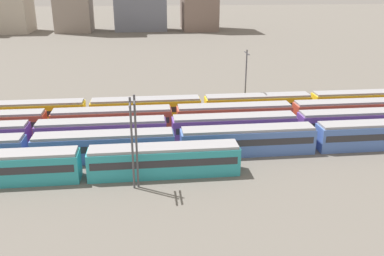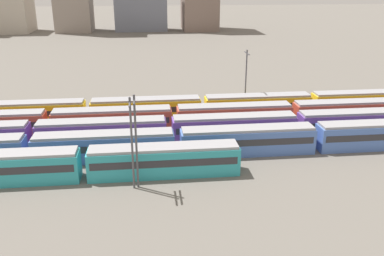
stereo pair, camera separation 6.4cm
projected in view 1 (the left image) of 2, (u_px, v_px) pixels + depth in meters
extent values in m
cube|color=teal|center=(0.00, 170.00, 47.78)|extent=(18.00, 3.00, 3.40)
cube|color=teal|center=(164.00, 162.00, 49.79)|extent=(18.00, 3.00, 3.40)
cube|color=#2D2D33|center=(164.00, 159.00, 49.65)|extent=(17.20, 3.06, 0.90)
cube|color=#939399|center=(164.00, 147.00, 49.14)|extent=(17.60, 2.70, 0.35)
cube|color=#4C70BC|center=(105.00, 148.00, 53.85)|extent=(18.00, 3.00, 3.40)
cube|color=#2D2D33|center=(104.00, 145.00, 53.71)|extent=(17.20, 3.06, 0.90)
cube|color=#939399|center=(104.00, 134.00, 53.20)|extent=(17.60, 2.70, 0.35)
cube|color=#4C70BC|center=(247.00, 142.00, 55.85)|extent=(18.00, 3.00, 3.40)
cube|color=#2D2D33|center=(248.00, 139.00, 55.71)|extent=(17.20, 3.06, 0.90)
cube|color=#939399|center=(248.00, 128.00, 55.21)|extent=(17.60, 2.70, 0.35)
cube|color=#4C70BC|center=(380.00, 136.00, 57.86)|extent=(18.00, 3.00, 3.40)
cube|color=#2D2D33|center=(381.00, 133.00, 57.72)|extent=(17.20, 3.06, 0.90)
cube|color=#939399|center=(383.00, 123.00, 57.22)|extent=(17.60, 2.70, 0.35)
cube|color=#6B429E|center=(102.00, 134.00, 58.62)|extent=(18.00, 3.00, 3.40)
cube|color=#2D2D33|center=(102.00, 131.00, 58.48)|extent=(17.20, 3.06, 0.90)
cube|color=#939399|center=(101.00, 121.00, 57.98)|extent=(17.60, 2.70, 0.35)
cube|color=#6B429E|center=(234.00, 129.00, 60.63)|extent=(18.00, 3.00, 3.40)
cube|color=#2D2D33|center=(234.00, 126.00, 60.49)|extent=(17.20, 3.06, 0.90)
cube|color=#939399|center=(234.00, 116.00, 59.98)|extent=(17.60, 2.70, 0.35)
cube|color=#6B429E|center=(357.00, 124.00, 62.64)|extent=(18.00, 3.00, 3.40)
cube|color=#2D2D33|center=(358.00, 121.00, 62.50)|extent=(17.20, 3.06, 0.90)
cube|color=#939399|center=(359.00, 112.00, 61.99)|extent=(17.60, 2.70, 0.35)
cube|color=#BC4C38|center=(113.00, 121.00, 63.59)|extent=(18.00, 3.00, 3.40)
cube|color=#2D2D33|center=(112.00, 119.00, 63.45)|extent=(17.20, 3.06, 0.90)
cube|color=#939399|center=(112.00, 110.00, 62.95)|extent=(17.60, 2.70, 0.35)
cube|color=#BC4C38|center=(234.00, 117.00, 65.60)|extent=(18.00, 3.00, 3.40)
cube|color=#2D2D33|center=(234.00, 115.00, 65.46)|extent=(17.20, 3.06, 0.90)
cube|color=#939399|center=(234.00, 106.00, 64.96)|extent=(17.60, 2.70, 0.35)
cube|color=#BC4C38|center=(348.00, 113.00, 67.61)|extent=(18.00, 3.00, 3.40)
cube|color=#2D2D33|center=(349.00, 110.00, 67.47)|extent=(17.20, 3.06, 0.90)
cube|color=#939399|center=(350.00, 102.00, 66.96)|extent=(17.60, 2.70, 0.35)
cube|color=yellow|center=(28.00, 114.00, 66.98)|extent=(18.00, 3.00, 3.40)
cube|color=#2D2D33|center=(28.00, 112.00, 66.84)|extent=(17.20, 3.06, 0.90)
cube|color=#939399|center=(27.00, 103.00, 66.34)|extent=(17.60, 2.70, 0.35)
cube|color=yellow|center=(146.00, 110.00, 68.99)|extent=(18.00, 3.00, 3.40)
cube|color=#2D2D33|center=(146.00, 108.00, 68.85)|extent=(17.20, 3.06, 0.90)
cube|color=#939399|center=(146.00, 99.00, 68.35)|extent=(17.60, 2.70, 0.35)
cube|color=yellow|center=(257.00, 106.00, 71.00)|extent=(18.00, 3.00, 3.40)
cube|color=#2D2D33|center=(258.00, 104.00, 70.86)|extent=(17.20, 3.06, 0.90)
cube|color=#939399|center=(258.00, 96.00, 70.36)|extent=(17.60, 2.70, 0.35)
cube|color=yellow|center=(362.00, 103.00, 73.01)|extent=(18.00, 3.00, 3.40)
cube|color=#2D2D33|center=(363.00, 100.00, 72.87)|extent=(17.20, 3.06, 0.90)
cube|color=#939399|center=(364.00, 92.00, 72.36)|extent=(17.60, 2.70, 0.35)
cylinder|color=#4C4C51|center=(136.00, 143.00, 45.51)|extent=(0.24, 0.24, 10.89)
cube|color=#47474C|center=(134.00, 100.00, 43.85)|extent=(0.16, 3.20, 0.16)
cylinder|color=#4C4C51|center=(246.00, 81.00, 72.19)|extent=(0.24, 0.24, 10.90)
cube|color=#47474C|center=(247.00, 53.00, 70.53)|extent=(0.16, 3.20, 0.16)
cylinder|color=#4C4C51|center=(132.00, 144.00, 45.33)|extent=(0.24, 0.24, 10.68)
cube|color=#47474C|center=(130.00, 103.00, 43.71)|extent=(0.16, 3.20, 0.16)
cube|color=#B2A899|center=(7.00, 8.00, 174.98)|extent=(18.21, 17.75, 20.40)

